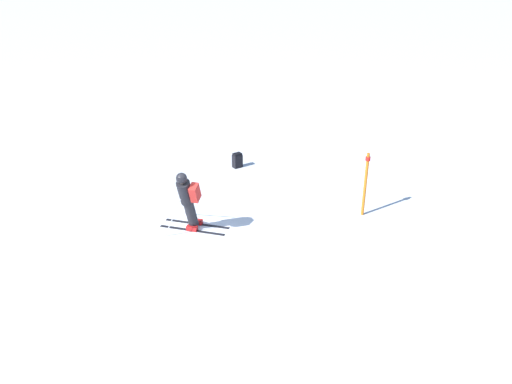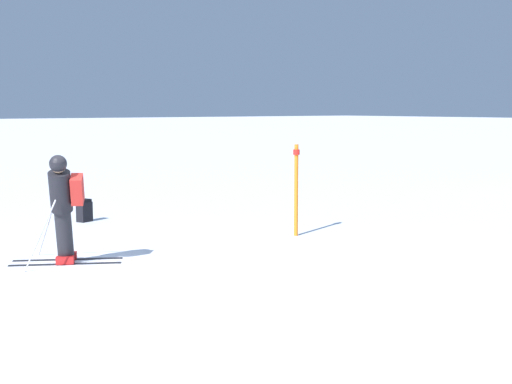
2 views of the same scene
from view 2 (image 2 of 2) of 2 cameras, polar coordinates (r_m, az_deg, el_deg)
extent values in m
plane|color=white|center=(10.97, -12.44, -6.62)|extent=(300.00, 300.00, 0.00)
cube|color=black|center=(12.27, -14.80, -5.24)|extent=(0.95, 1.59, 0.01)
cube|color=black|center=(11.92, -15.02, -5.60)|extent=(0.95, 1.59, 0.01)
cube|color=#B21919|center=(12.26, -14.81, -4.94)|extent=(0.26, 0.31, 0.12)
cube|color=#B21919|center=(11.91, -15.03, -5.29)|extent=(0.26, 0.31, 0.12)
cylinder|color=black|center=(11.82, -15.10, -3.19)|extent=(0.59, 0.49, 0.87)
cylinder|color=black|center=(11.47, -15.37, 0.04)|extent=(0.64, 0.56, 0.73)
sphere|color=tan|center=(11.28, -15.54, 2.05)|extent=(0.38, 0.35, 0.30)
sphere|color=black|center=(11.27, -15.55, 2.19)|extent=(0.44, 0.41, 0.35)
cube|color=#AD231E|center=(11.42, -14.09, 0.20)|extent=(0.45, 0.36, 0.51)
cylinder|color=#B7B7BC|center=(12.22, -16.27, -2.36)|extent=(1.01, 0.04, 1.27)
cylinder|color=#B7B7BC|center=(11.42, -16.89, -3.39)|extent=(0.28, 0.46, 1.12)
cube|color=black|center=(16.19, -13.56, -1.55)|extent=(0.31, 0.36, 0.44)
cube|color=black|center=(16.16, -13.59, -0.67)|extent=(0.28, 0.32, 0.06)
cylinder|color=orange|center=(13.96, 3.23, 0.13)|extent=(0.08, 0.08, 1.80)
cylinder|color=red|center=(13.89, 3.25, 3.21)|extent=(0.13, 0.13, 0.10)
camera|label=1|loc=(5.09, 68.79, 53.32)|focal=35.00mm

